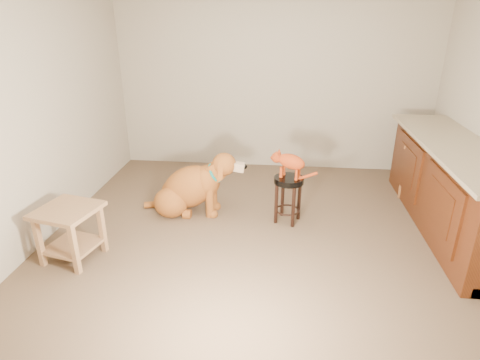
# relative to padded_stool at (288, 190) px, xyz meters

# --- Properties ---
(floor) EXTENTS (4.50, 4.00, 0.01)m
(floor) POSITION_rel_padded_stool_xyz_m (-0.23, -0.24, -0.38)
(floor) COLOR brown
(floor) RESTS_ON ground
(room_shell) EXTENTS (4.54, 4.04, 2.62)m
(room_shell) POSITION_rel_padded_stool_xyz_m (-0.23, -0.24, 1.30)
(room_shell) COLOR #A09581
(room_shell) RESTS_ON ground
(cabinet_run) EXTENTS (0.70, 2.56, 0.94)m
(cabinet_run) POSITION_rel_padded_stool_xyz_m (1.72, 0.06, 0.06)
(cabinet_run) COLOR #48200D
(cabinet_run) RESTS_ON ground
(padded_stool) EXTENTS (0.35, 0.35, 0.53)m
(padded_stool) POSITION_rel_padded_stool_xyz_m (0.00, 0.00, 0.00)
(padded_stool) COLOR black
(padded_stool) RESTS_ON ground
(wood_stool) EXTENTS (0.49, 0.49, 0.69)m
(wood_stool) POSITION_rel_padded_stool_xyz_m (1.62, 0.84, -0.02)
(wood_stool) COLOR brown
(wood_stool) RESTS_ON ground
(side_table) EXTENTS (0.61, 0.61, 0.53)m
(side_table) POSITION_rel_padded_stool_xyz_m (-2.02, -0.96, -0.03)
(side_table) COLOR #8C6341
(side_table) RESTS_ON ground
(golden_retriever) EXTENTS (1.25, 0.62, 0.79)m
(golden_retriever) POSITION_rel_padded_stool_xyz_m (-1.12, 0.12, -0.08)
(golden_retriever) COLOR brown
(golden_retriever) RESTS_ON ground
(tabby_kitten) EXTENTS (0.52, 0.25, 0.32)m
(tabby_kitten) POSITION_rel_padded_stool_xyz_m (-0.01, 0.01, 0.33)
(tabby_kitten) COLOR #912E0E
(tabby_kitten) RESTS_ON padded_stool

